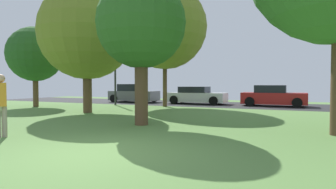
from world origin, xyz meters
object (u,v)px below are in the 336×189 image
birch_tree_lone (141,24)px  person_catcher (1,102)px  parked_car_grey (134,94)px  street_lamp_post (115,74)px  oak_tree_right (35,54)px  maple_tree_near (87,32)px  parked_car_white (197,96)px  maple_tree_far (165,27)px  parked_car_red (273,96)px

birch_tree_lone → person_catcher: size_ratio=3.01×
person_catcher → parked_car_grey: person_catcher is taller
person_catcher → street_lamp_post: bearing=133.2°
oak_tree_right → person_catcher: 12.08m
maple_tree_near → parked_car_white: size_ratio=1.53×
birch_tree_lone → maple_tree_far: 8.81m
maple_tree_near → parked_car_white: (3.06, 8.79, -3.61)m
parked_car_white → parked_car_red: size_ratio=1.05×
oak_tree_right → birch_tree_lone: (10.74, -4.49, 0.19)m
birch_tree_lone → parked_car_red: birch_tree_lone is taller
maple_tree_near → parked_car_grey: maple_tree_near is taller
maple_tree_far → oak_tree_right: bearing=-154.9°
maple_tree_far → parked_car_grey: maple_tree_far is taller
maple_tree_near → parked_car_red: size_ratio=1.60×
oak_tree_right → birch_tree_lone: bearing=-22.7°
person_catcher → street_lamp_post: size_ratio=0.40×
street_lamp_post → maple_tree_far: bearing=3.5°
maple_tree_far → maple_tree_near: 5.83m
maple_tree_far → parked_car_white: (1.06, 3.42, -4.68)m
parked_car_white → maple_tree_near: bearing=-109.2°
oak_tree_right → street_lamp_post: 5.42m
person_catcher → parked_car_red: person_catcher is taller
maple_tree_far → parked_car_grey: size_ratio=2.01×
maple_tree_near → parked_car_red: bearing=46.0°
parked_car_white → parked_car_red: (5.51, 0.09, 0.05)m
parked_car_white → person_catcher: bearing=-91.8°
birch_tree_lone → street_lamp_post: birch_tree_lone is taller
maple_tree_near → parked_car_red: maple_tree_near is taller
maple_tree_near → parked_car_grey: bearing=105.9°
birch_tree_lone → parked_car_grey: (-7.35, 11.40, -3.00)m
person_catcher → parked_car_red: (6.01, 15.50, -0.34)m
parked_car_grey → maple_tree_near: bearing=-74.1°
maple_tree_far → maple_tree_near: size_ratio=1.20×
birch_tree_lone → parked_car_white: 12.12m
birch_tree_lone → parked_car_white: birch_tree_lone is taller
oak_tree_right → street_lamp_post: bearing=40.7°
person_catcher → birch_tree_lone: bearing=81.2°
parked_car_white → street_lamp_post: bearing=-143.3°
parked_car_grey → street_lamp_post: 3.85m
parked_car_white → street_lamp_post: 6.33m
birch_tree_lone → maple_tree_near: (-4.90, 2.79, 0.55)m
maple_tree_far → maple_tree_near: maple_tree_far is taller
maple_tree_far → person_catcher: maple_tree_far is taller
person_catcher → oak_tree_right: bearing=158.0°
parked_car_grey → street_lamp_post: bearing=-80.1°
maple_tree_near → parked_car_white: bearing=70.8°
parked_car_red → parked_car_white: bearing=-179.0°
maple_tree_far → parked_car_white: bearing=72.8°
parked_car_white → oak_tree_right: bearing=-141.4°
maple_tree_near → street_lamp_post: bearing=109.8°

